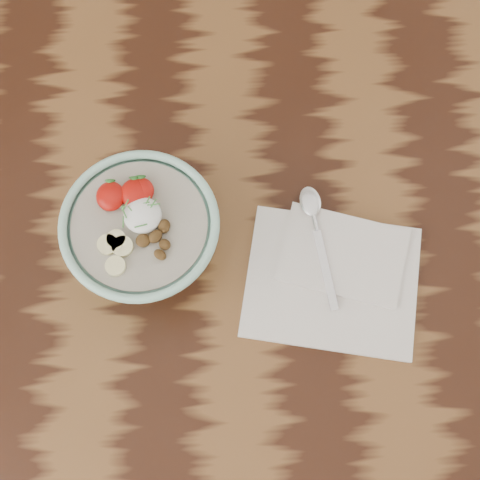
{
  "coord_description": "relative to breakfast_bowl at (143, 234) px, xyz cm",
  "views": [
    {
      "loc": [
        -10.75,
        -28.62,
        165.59
      ],
      "look_at": [
        -9.5,
        -3.24,
        87.04
      ],
      "focal_mm": 50.0,
      "sensor_mm": 36.0,
      "label": 1
    }
  ],
  "objects": [
    {
      "name": "breakfast_bowl",
      "position": [
        0.0,
        0.0,
        0.0
      ],
      "size": [
        20.47,
        20.47,
        13.3
      ],
      "rotation": [
        0.0,
        0.0,
        -0.03
      ],
      "color": "#9CD3BE",
      "rests_on": "table"
    },
    {
      "name": "napkin",
      "position": [
        25.65,
        -5.29,
        -6.3
      ],
      "size": [
        26.87,
        23.49,
        1.45
      ],
      "rotation": [
        0.0,
        0.0,
        -0.2
      ],
      "color": "silver",
      "rests_on": "table"
    },
    {
      "name": "table",
      "position": [
        22.14,
        0.18,
        -16.2
      ],
      "size": [
        160.0,
        90.0,
        75.0
      ],
      "color": "black",
      "rests_on": "ground"
    },
    {
      "name": "spoon",
      "position": [
        23.42,
        2.97,
        -5.06
      ],
      "size": [
        4.45,
        18.4,
        0.96
      ],
      "rotation": [
        0.0,
        0.0,
        0.13
      ],
      "color": "silver",
      "rests_on": "napkin"
    }
  ]
}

